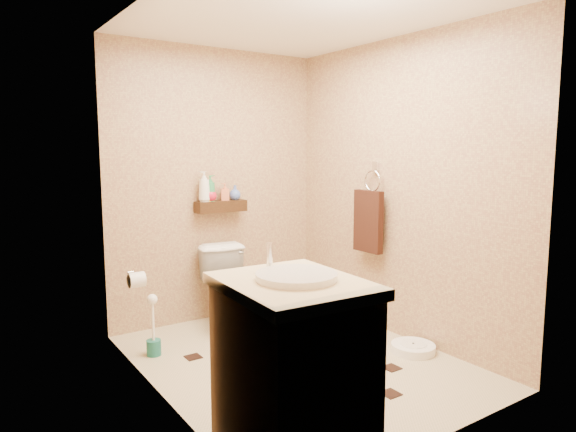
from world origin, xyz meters
TOP-DOWN VIEW (x-y plane):
  - ground at (0.00, 0.00)m, footprint 2.50×2.50m
  - wall_back at (0.00, 1.25)m, footprint 2.00×0.04m
  - wall_front at (0.00, -1.25)m, footprint 2.00×0.04m
  - wall_left at (-1.00, 0.00)m, footprint 0.04×2.50m
  - wall_right at (1.00, 0.00)m, footprint 0.04×2.50m
  - ceiling at (0.00, 0.00)m, footprint 2.00×2.50m
  - wall_shelf at (0.00, 1.17)m, footprint 0.46×0.14m
  - floor_accents at (0.03, -0.06)m, footprint 1.18×1.37m
  - toilet at (-0.07, 0.83)m, footprint 0.47×0.73m
  - vanity at (-0.70, -0.95)m, footprint 0.65×0.77m
  - bathroom_scale at (0.82, -0.36)m, footprint 0.33×0.33m
  - toilet_brush at (-0.82, 0.68)m, footprint 0.11×0.11m
  - towel_ring at (0.91, 0.25)m, footprint 0.12×0.30m
  - toilet_paper at (-0.94, 0.65)m, footprint 0.12×0.11m
  - bottle_a at (-0.16, 1.17)m, footprint 0.15×0.15m
  - bottle_b at (-0.11, 1.17)m, footprint 0.07×0.07m
  - bottle_c at (-0.10, 1.17)m, footprint 0.12×0.12m
  - bottle_d at (-0.10, 1.17)m, footprint 0.09×0.09m
  - bottle_e at (0.04, 1.17)m, footprint 0.09×0.09m
  - bottle_f at (0.14, 1.17)m, footprint 0.14×0.14m

SIDE VIEW (x-z plane):
  - ground at x=0.00m, z-range 0.00..0.00m
  - floor_accents at x=0.03m, z-range 0.00..0.01m
  - bathroom_scale at x=0.82m, z-range 0.00..0.07m
  - toilet_brush at x=-0.82m, z-range -0.07..0.40m
  - toilet at x=-0.07m, z-range 0.00..0.70m
  - vanity at x=-0.70m, z-range -0.06..0.99m
  - toilet_paper at x=-0.94m, z-range 0.54..0.66m
  - towel_ring at x=0.91m, z-range 0.57..1.33m
  - wall_shelf at x=0.00m, z-range 0.97..1.07m
  - bottle_f at x=0.14m, z-range 1.07..1.20m
  - bottle_c at x=-0.10m, z-range 1.07..1.21m
  - bottle_b at x=-0.11m, z-range 1.07..1.21m
  - bottle_e at x=0.04m, z-range 1.07..1.23m
  - bottle_d at x=-0.10m, z-range 1.07..1.30m
  - wall_back at x=0.00m, z-range 0.00..2.40m
  - wall_front at x=0.00m, z-range 0.00..2.40m
  - wall_left at x=-1.00m, z-range 0.00..2.40m
  - wall_right at x=1.00m, z-range 0.00..2.40m
  - bottle_a at x=-0.16m, z-range 1.07..1.34m
  - ceiling at x=0.00m, z-range 2.39..2.41m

